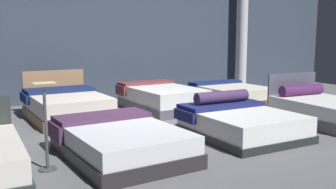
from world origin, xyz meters
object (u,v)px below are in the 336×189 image
at_px(price_sign, 46,136).
at_px(bed_6, 162,98).
at_px(bed_3, 324,110).
at_px(bed_7, 231,94).
at_px(support_pillar, 242,37).
at_px(bed_5, 67,106).
at_px(bed_2, 240,122).
at_px(bed_1, 120,141).

bearing_deg(price_sign, bed_6, 42.41).
relative_size(bed_3, bed_7, 1.03).
distance_m(bed_6, support_pillar, 4.59).
bearing_deg(bed_5, bed_3, -34.36).
xyz_separation_m(bed_3, bed_7, (-0.06, 2.92, -0.04)).
height_order(bed_3, price_sign, price_sign).
distance_m(bed_6, price_sign, 4.50).
bearing_deg(bed_5, bed_2, -53.53).
distance_m(bed_7, price_sign, 6.31).
distance_m(bed_2, bed_5, 3.73).
bearing_deg(bed_7, bed_5, 178.81).
relative_size(bed_5, bed_7, 1.06).
xyz_separation_m(bed_1, bed_3, (4.49, 0.11, 0.02)).
relative_size(bed_2, bed_6, 0.86).
height_order(bed_5, support_pillar, support_pillar).
bearing_deg(price_sign, bed_3, 1.79).
distance_m(bed_3, price_sign, 5.56).
xyz_separation_m(bed_1, bed_7, (4.44, 3.03, -0.02)).
relative_size(bed_2, bed_7, 0.95).
bearing_deg(bed_2, bed_6, 90.28).
bearing_deg(bed_7, support_pillar, 43.07).
relative_size(bed_6, price_sign, 1.92).
distance_m(bed_7, support_pillar, 2.93).
height_order(bed_2, price_sign, price_sign).
distance_m(bed_3, bed_5, 5.36).
height_order(bed_2, bed_6, bed_2).
bearing_deg(support_pillar, bed_1, -142.45).
bearing_deg(bed_5, bed_6, -2.67).
height_order(bed_1, bed_3, bed_3).
distance_m(bed_5, bed_6, 2.27).
xyz_separation_m(price_sign, support_pillar, (7.27, 4.85, 1.29)).
bearing_deg(price_sign, support_pillar, 33.69).
xyz_separation_m(bed_6, support_pillar, (3.95, 1.81, 1.47)).
relative_size(bed_2, bed_3, 0.92).
bearing_deg(bed_3, bed_7, 94.52).
height_order(bed_6, support_pillar, support_pillar).
distance_m(bed_1, bed_2, 2.29).
bearing_deg(support_pillar, bed_6, -155.34).
relative_size(bed_1, support_pillar, 0.63).
xyz_separation_m(bed_3, price_sign, (-5.55, -0.17, 0.20)).
height_order(bed_7, support_pillar, support_pillar).
xyz_separation_m(bed_3, bed_6, (-2.23, 2.86, 0.02)).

